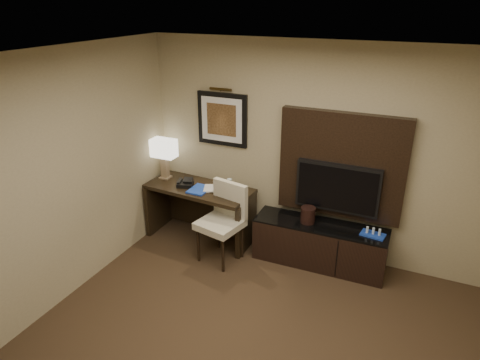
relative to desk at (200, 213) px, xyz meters
The scene contains 17 objects.
ceiling 3.50m from the desk, 55.10° to the right, with size 4.50×5.00×0.01m, color silver.
wall_back 1.82m from the desk, 13.13° to the left, with size 4.50×0.01×2.70m, color tan.
wall_left 2.47m from the desk, 109.23° to the right, with size 0.01×5.00×2.70m, color tan.
desk is the anchor object (origin of this frame).
credenza 1.67m from the desk, ahead, with size 1.62×0.45×0.56m, color black.
tv_wall_panel 2.03m from the desk, ahead, with size 1.50×0.12×1.30m, color black.
tv 1.92m from the desk, ahead, with size 1.00×0.08×0.60m, color black.
artwork 1.32m from the desk, 58.63° to the left, with size 0.70×0.04×0.70m, color black.
picture_light 1.70m from the desk, 55.41° to the left, with size 0.04×0.04×0.30m, color #423115.
desk_chair 0.63m from the desk, 36.93° to the right, with size 0.50×0.57×1.04m, color beige, non-canonical shape.
table_lamp 0.88m from the desk, behind, with size 0.32×0.18×0.53m, color #927A5B, non-canonical shape.
desk_phone 0.48m from the desk, 165.78° to the right, with size 0.20×0.18×0.10m, color black, non-canonical shape.
blue_folder 0.41m from the desk, 58.57° to the right, with size 0.24×0.32×0.02m, color #1B40B0.
book 0.52m from the desk, 20.70° to the right, with size 0.18×0.02×0.24m, color #B2A68B.
water_bottle 0.66m from the desk, ahead, with size 0.06×0.06×0.19m, color #A9BCBF.
ice_bucket 1.53m from the desk, ahead, with size 0.18×0.18×0.20m, color black.
minibar_tray 2.30m from the desk, ahead, with size 0.27×0.16×0.10m, color #1A3DAE, non-canonical shape.
Camera 1 is at (1.16, -2.39, 3.13)m, focal length 32.00 mm.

